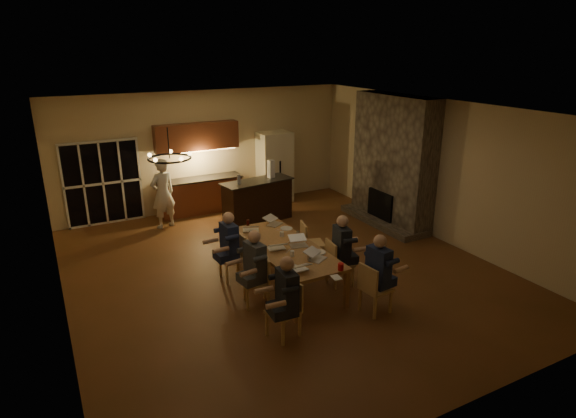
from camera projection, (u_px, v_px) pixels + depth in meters
The scene contains 44 objects.
floor at pixel (282, 270), 9.72m from camera, with size 9.00×9.00×0.00m, color brown.
back_wall at pixel (205, 151), 12.98m from camera, with size 8.00×0.04×3.20m, color beige.
left_wall at pixel (51, 230), 7.42m from camera, with size 0.04×9.00×3.20m, color beige.
right_wall at pixel (438, 170), 10.98m from camera, with size 0.04×9.00×3.20m, color beige.
ceiling at pixel (281, 109), 8.68m from camera, with size 8.00×9.00×0.04m, color white.
french_doors at pixel (103, 183), 11.92m from camera, with size 1.86×0.08×2.10m, color black.
fireplace at pixel (393, 161), 11.84m from camera, with size 0.58×2.50×3.20m, color #72695A.
kitchenette at pixel (199, 169), 12.71m from camera, with size 2.24×0.68×2.40m, color brown, non-canonical shape.
refrigerator at pixel (275, 167), 13.71m from camera, with size 0.90×0.68×2.00m, color beige.
dining_table at pixel (286, 264), 9.09m from camera, with size 1.10×2.74×0.75m, color #B17046.
bar_island at pixel (258, 201), 12.23m from camera, with size 1.84×0.68×1.08m, color black.
chair_left_near at pixel (283, 311), 7.37m from camera, with size 0.44×0.44×0.89m, color tan, non-canonical shape.
chair_left_mid at pixel (256, 281), 8.30m from camera, with size 0.44×0.44×0.89m, color tan, non-canonical shape.
chair_left_far at pixel (232, 258), 9.22m from camera, with size 0.44×0.44×0.89m, color tan, non-canonical shape.
chair_right_near at pixel (376, 288), 8.07m from camera, with size 0.44×0.44×0.89m, color tan, non-canonical shape.
chair_right_mid at pixel (340, 262), 9.02m from camera, with size 0.44×0.44×0.89m, color tan, non-canonical shape.
chair_right_far at pixel (313, 243), 9.90m from camera, with size 0.44×0.44×0.89m, color tan, non-canonical shape.
person_left_near at pixel (287, 299), 7.24m from camera, with size 0.60×0.60×1.38m, color #202229, non-canonical shape.
person_right_near at pixel (378, 273), 8.05m from camera, with size 0.60×0.60×1.38m, color navy, non-canonical shape.
person_left_mid at pixel (255, 268), 8.23m from camera, with size 0.60×0.60×1.38m, color #3D4148, non-canonical shape.
person_right_mid at pixel (341, 250), 8.94m from camera, with size 0.60×0.60×1.38m, color #202229, non-canonical shape.
person_left_far at pixel (230, 247), 9.10m from camera, with size 0.60×0.60×1.38m, color navy, non-canonical shape.
standing_person at pixel (163, 194), 11.73m from camera, with size 0.63×0.42×1.74m, color white.
chandelier at pixel (170, 158), 6.99m from camera, with size 0.63×0.63×0.03m, color black.
laptop_a at pixel (298, 264), 8.00m from camera, with size 0.32×0.28×0.23m, color silver, non-canonical shape.
laptop_b at pixel (318, 254), 8.38m from camera, with size 0.32×0.28×0.23m, color silver, non-canonical shape.
laptop_c at pixel (276, 243), 8.83m from camera, with size 0.32×0.28×0.23m, color silver, non-canonical shape.
laptop_d at pixel (299, 240), 8.95m from camera, with size 0.32×0.28×0.23m, color silver, non-canonical shape.
laptop_e at pixel (251, 225), 9.69m from camera, with size 0.32×0.28×0.23m, color silver, non-canonical shape.
laptop_f at pixel (275, 219), 10.01m from camera, with size 0.32×0.28×0.23m, color silver, non-canonical shape.
mug_front at pixel (292, 253), 8.54m from camera, with size 0.08×0.08×0.10m, color silver.
mug_mid at pixel (282, 234), 9.42m from camera, with size 0.08×0.08×0.10m, color silver.
mug_back at pixel (251, 232), 9.50m from camera, with size 0.07×0.07×0.10m, color silver.
redcup_near at pixel (341, 267), 8.01m from camera, with size 0.10×0.10×0.12m, color #B80C0D.
redcup_mid at pixel (254, 240), 9.10m from camera, with size 0.08×0.08×0.12m, color #B80C0D.
can_silver at pixel (309, 256), 8.40m from camera, with size 0.07×0.07×0.12m, color #B2B2B7.
can_cola at pixel (248, 223), 9.99m from camera, with size 0.07×0.07×0.12m, color #3F0F0C.
can_right at pixel (298, 234), 9.38m from camera, with size 0.07×0.07×0.12m, color #B2B2B7.
plate_near at pixel (318, 252), 8.69m from camera, with size 0.26×0.26×0.02m, color silver.
plate_left at pixel (291, 267), 8.11m from camera, with size 0.24×0.24×0.02m, color silver.
plate_far at pixel (286, 228), 9.81m from camera, with size 0.25×0.25×0.02m, color silver.
notepad at pixel (336, 277), 7.76m from camera, with size 0.14×0.20×0.01m, color white.
bar_bottle at pixel (239, 179), 11.74m from camera, with size 0.09×0.09×0.24m, color #99999E.
bar_blender at pixel (271, 169), 12.25m from camera, with size 0.15×0.15×0.46m, color silver.
Camera 1 is at (-4.01, -7.83, 4.32)m, focal length 30.00 mm.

